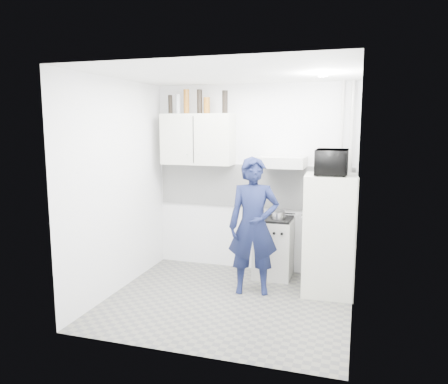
# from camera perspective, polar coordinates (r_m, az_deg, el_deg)

# --- Properties ---
(floor) EXTENTS (2.80, 2.80, 0.00)m
(floor) POSITION_cam_1_polar(r_m,az_deg,el_deg) (5.28, 0.41, -14.09)
(floor) COLOR #626054
(floor) RESTS_ON ground
(ceiling) EXTENTS (2.80, 2.80, 0.00)m
(ceiling) POSITION_cam_1_polar(r_m,az_deg,el_deg) (4.89, 0.45, 15.21)
(ceiling) COLOR white
(ceiling) RESTS_ON wall_back
(wall_back) EXTENTS (2.80, 0.00, 2.80)m
(wall_back) POSITION_cam_1_polar(r_m,az_deg,el_deg) (6.12, 3.80, 1.72)
(wall_back) COLOR white
(wall_back) RESTS_ON floor
(wall_left) EXTENTS (0.00, 2.60, 2.60)m
(wall_left) POSITION_cam_1_polar(r_m,az_deg,el_deg) (5.49, -13.72, 0.66)
(wall_left) COLOR white
(wall_left) RESTS_ON floor
(wall_right) EXTENTS (0.00, 2.60, 2.60)m
(wall_right) POSITION_cam_1_polar(r_m,az_deg,el_deg) (4.72, 16.94, -0.79)
(wall_right) COLOR white
(wall_right) RESTS_ON floor
(person) EXTENTS (0.68, 0.52, 1.67)m
(person) POSITION_cam_1_polar(r_m,az_deg,el_deg) (5.31, 3.88, -4.46)
(person) COLOR #111838
(person) RESTS_ON floor
(stove) EXTENTS (0.49, 0.49, 0.79)m
(stove) POSITION_cam_1_polar(r_m,az_deg,el_deg) (5.99, 6.49, -7.33)
(stove) COLOR #BAB8B1
(stove) RESTS_ON floor
(fridge) EXTENTS (0.64, 0.64, 1.46)m
(fridge) POSITION_cam_1_polar(r_m,az_deg,el_deg) (5.47, 13.56, -5.42)
(fridge) COLOR beige
(fridge) RESTS_ON floor
(stove_top) EXTENTS (0.47, 0.47, 0.03)m
(stove_top) POSITION_cam_1_polar(r_m,az_deg,el_deg) (5.89, 6.56, -3.50)
(stove_top) COLOR black
(stove_top) RESTS_ON stove
(saucepan) EXTENTS (0.17, 0.17, 0.09)m
(saucepan) POSITION_cam_1_polar(r_m,az_deg,el_deg) (5.84, 7.16, -3.00)
(saucepan) COLOR silver
(saucepan) RESTS_ON stove_top
(microwave) EXTENTS (0.55, 0.37, 0.30)m
(microwave) POSITION_cam_1_polar(r_m,az_deg,el_deg) (5.33, 13.91, 3.82)
(microwave) COLOR black
(microwave) RESTS_ON fridge
(bottle_a) EXTENTS (0.06, 0.06, 0.26)m
(bottle_a) POSITION_cam_1_polar(r_m,az_deg,el_deg) (6.28, -7.03, 11.28)
(bottle_a) COLOR black
(bottle_a) RESTS_ON upper_cabinet
(bottle_b) EXTENTS (0.07, 0.07, 0.27)m
(bottle_b) POSITION_cam_1_polar(r_m,az_deg,el_deg) (6.23, -6.02, 11.34)
(bottle_b) COLOR #B2B7BC
(bottle_b) RESTS_ON upper_cabinet
(bottle_c) EXTENTS (0.08, 0.08, 0.33)m
(bottle_c) POSITION_cam_1_polar(r_m,az_deg,el_deg) (6.19, -4.93, 11.68)
(bottle_c) COLOR brown
(bottle_c) RESTS_ON upper_cabinet
(bottle_d) EXTENTS (0.07, 0.07, 0.33)m
(bottle_d) POSITION_cam_1_polar(r_m,az_deg,el_deg) (6.12, -3.21, 11.71)
(bottle_d) COLOR black
(bottle_d) RESTS_ON upper_cabinet
(canister_a) EXTENTS (0.09, 0.09, 0.22)m
(canister_a) POSITION_cam_1_polar(r_m,az_deg,el_deg) (6.08, -2.27, 11.23)
(canister_a) COLOR brown
(canister_a) RESTS_ON upper_cabinet
(bottle_e) EXTENTS (0.08, 0.08, 0.31)m
(bottle_e) POSITION_cam_1_polar(r_m,az_deg,el_deg) (6.00, 0.12, 11.68)
(bottle_e) COLOR black
(bottle_e) RESTS_ON upper_cabinet
(upper_cabinet) EXTENTS (1.00, 0.35, 0.70)m
(upper_cabinet) POSITION_cam_1_polar(r_m,az_deg,el_deg) (6.12, -3.43, 6.90)
(upper_cabinet) COLOR beige
(upper_cabinet) RESTS_ON wall_back
(range_hood) EXTENTS (0.60, 0.50, 0.14)m
(range_hood) POSITION_cam_1_polar(r_m,az_deg,el_deg) (5.76, 7.62, 3.92)
(range_hood) COLOR #BAB8B1
(range_hood) RESTS_ON wall_back
(backsplash) EXTENTS (2.74, 0.03, 0.60)m
(backsplash) POSITION_cam_1_polar(r_m,az_deg,el_deg) (6.12, 3.76, 0.78)
(backsplash) COLOR white
(backsplash) RESTS_ON wall_back
(pipe_a) EXTENTS (0.05, 0.05, 2.60)m
(pipe_a) POSITION_cam_1_polar(r_m,az_deg,el_deg) (5.88, 16.04, 1.10)
(pipe_a) COLOR #BAB8B1
(pipe_a) RESTS_ON floor
(pipe_b) EXTENTS (0.04, 0.04, 2.60)m
(pipe_b) POSITION_cam_1_polar(r_m,az_deg,el_deg) (5.88, 14.87, 1.15)
(pipe_b) COLOR #BAB8B1
(pipe_b) RESTS_ON floor
(ceiling_spot_fixture) EXTENTS (0.10, 0.10, 0.02)m
(ceiling_spot_fixture) POSITION_cam_1_polar(r_m,az_deg,el_deg) (4.90, 12.82, 14.63)
(ceiling_spot_fixture) COLOR white
(ceiling_spot_fixture) RESTS_ON ceiling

